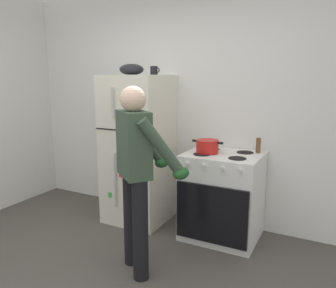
{
  "coord_description": "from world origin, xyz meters",
  "views": [
    {
      "loc": [
        1.6,
        -1.6,
        1.66
      ],
      "look_at": [
        0.08,
        1.32,
        1.0
      ],
      "focal_mm": 35.35,
      "sensor_mm": 36.0,
      "label": 1
    }
  ],
  "objects_px": {
    "person_cook": "(138,165)",
    "red_pot": "(207,146)",
    "pepper_mill": "(258,145)",
    "refrigerator": "(139,149)",
    "stove_range": "(222,196)",
    "mixing_bowl": "(132,69)",
    "coffee_mug": "(154,71)"
  },
  "relations": [
    {
      "from": "red_pot",
      "to": "pepper_mill",
      "type": "xyz_separation_m",
      "value": [
        0.46,
        0.25,
        0.01
      ]
    },
    {
      "from": "pepper_mill",
      "to": "mixing_bowl",
      "type": "bearing_deg",
      "value": -171.87
    },
    {
      "from": "person_cook",
      "to": "pepper_mill",
      "type": "xyz_separation_m",
      "value": [
        0.73,
        1.14,
        0.03
      ]
    },
    {
      "from": "refrigerator",
      "to": "pepper_mill",
      "type": "bearing_deg",
      "value": 8.63
    },
    {
      "from": "person_cook",
      "to": "coffee_mug",
      "type": "xyz_separation_m",
      "value": [
        -0.4,
        0.99,
        0.79
      ]
    },
    {
      "from": "red_pot",
      "to": "coffee_mug",
      "type": "xyz_separation_m",
      "value": [
        -0.68,
        0.1,
        0.77
      ]
    },
    {
      "from": "refrigerator",
      "to": "red_pot",
      "type": "height_order",
      "value": "refrigerator"
    },
    {
      "from": "stove_range",
      "to": "red_pot",
      "type": "distance_m",
      "value": 0.55
    },
    {
      "from": "pepper_mill",
      "to": "mixing_bowl",
      "type": "xyz_separation_m",
      "value": [
        -1.4,
        -0.2,
        0.77
      ]
    },
    {
      "from": "person_cook",
      "to": "red_pot",
      "type": "height_order",
      "value": "person_cook"
    },
    {
      "from": "pepper_mill",
      "to": "person_cook",
      "type": "bearing_deg",
      "value": -122.86
    },
    {
      "from": "red_pot",
      "to": "mixing_bowl",
      "type": "bearing_deg",
      "value": 176.95
    },
    {
      "from": "person_cook",
      "to": "mixing_bowl",
      "type": "xyz_separation_m",
      "value": [
        -0.67,
        0.94,
        0.8
      ]
    },
    {
      "from": "refrigerator",
      "to": "coffee_mug",
      "type": "height_order",
      "value": "coffee_mug"
    },
    {
      "from": "refrigerator",
      "to": "pepper_mill",
      "type": "height_order",
      "value": "refrigerator"
    },
    {
      "from": "stove_range",
      "to": "red_pot",
      "type": "bearing_deg",
      "value": -166.08
    },
    {
      "from": "coffee_mug",
      "to": "pepper_mill",
      "type": "xyz_separation_m",
      "value": [
        1.14,
        0.15,
        -0.76
      ]
    },
    {
      "from": "stove_range",
      "to": "mixing_bowl",
      "type": "height_order",
      "value": "mixing_bowl"
    },
    {
      "from": "pepper_mill",
      "to": "refrigerator",
      "type": "bearing_deg",
      "value": -171.37
    },
    {
      "from": "stove_range",
      "to": "coffee_mug",
      "type": "distance_m",
      "value": 1.54
    },
    {
      "from": "person_cook",
      "to": "mixing_bowl",
      "type": "relative_size",
      "value": 5.84
    },
    {
      "from": "stove_range",
      "to": "pepper_mill",
      "type": "distance_m",
      "value": 0.65
    },
    {
      "from": "person_cook",
      "to": "red_pot",
      "type": "relative_size",
      "value": 4.88
    },
    {
      "from": "red_pot",
      "to": "mixing_bowl",
      "type": "distance_m",
      "value": 1.22
    },
    {
      "from": "refrigerator",
      "to": "mixing_bowl",
      "type": "distance_m",
      "value": 0.91
    },
    {
      "from": "refrigerator",
      "to": "pepper_mill",
      "type": "xyz_separation_m",
      "value": [
        1.32,
        0.2,
        0.14
      ]
    },
    {
      "from": "person_cook",
      "to": "refrigerator",
      "type": "bearing_deg",
      "value": 122.0
    },
    {
      "from": "person_cook",
      "to": "pepper_mill",
      "type": "bearing_deg",
      "value": 57.14
    },
    {
      "from": "coffee_mug",
      "to": "mixing_bowl",
      "type": "height_order",
      "value": "mixing_bowl"
    },
    {
      "from": "stove_range",
      "to": "person_cook",
      "type": "xyz_separation_m",
      "value": [
        -0.43,
        -0.93,
        0.5
      ]
    },
    {
      "from": "coffee_mug",
      "to": "pepper_mill",
      "type": "distance_m",
      "value": 1.37
    },
    {
      "from": "red_pot",
      "to": "coffee_mug",
      "type": "height_order",
      "value": "coffee_mug"
    }
  ]
}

